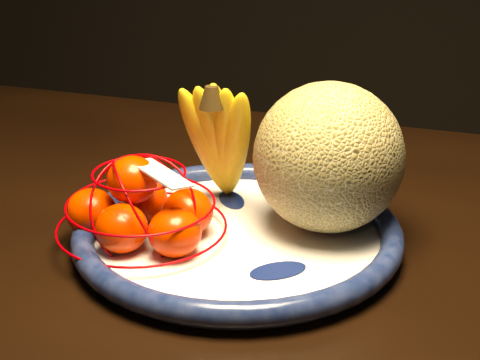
% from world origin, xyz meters
% --- Properties ---
extents(dining_table, '(1.55, 1.00, 0.74)m').
position_xyz_m(dining_table, '(-0.10, 0.08, 0.66)').
color(dining_table, black).
rests_on(dining_table, ground).
extents(fruit_bowl, '(0.34, 0.34, 0.03)m').
position_xyz_m(fruit_bowl, '(0.06, 0.06, 0.75)').
color(fruit_bowl, white).
rests_on(fruit_bowl, dining_table).
extents(cantaloupe, '(0.16, 0.16, 0.16)m').
position_xyz_m(cantaloupe, '(0.14, 0.10, 0.83)').
color(cantaloupe, olive).
rests_on(cantaloupe, fruit_bowl).
extents(banana_bunch, '(0.11, 0.10, 0.16)m').
position_xyz_m(banana_bunch, '(0.02, 0.13, 0.83)').
color(banana_bunch, yellow).
rests_on(banana_bunch, fruit_bowl).
extents(mandarin_bag, '(0.23, 0.23, 0.11)m').
position_xyz_m(mandarin_bag, '(-0.04, 0.03, 0.78)').
color(mandarin_bag, '#FF3500').
rests_on(mandarin_bag, fruit_bowl).
extents(price_tag, '(0.07, 0.06, 0.01)m').
position_xyz_m(price_tag, '(-0.01, 0.02, 0.83)').
color(price_tag, white).
rests_on(price_tag, mandarin_bag).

